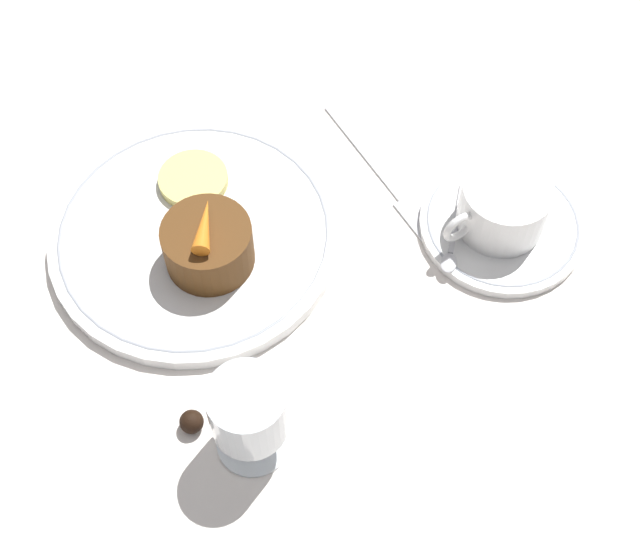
{
  "coord_description": "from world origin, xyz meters",
  "views": [
    {
      "loc": [
        0.14,
        0.46,
        0.71
      ],
      "look_at": [
        -0.07,
        0.1,
        0.04
      ],
      "focal_mm": 50.0,
      "sensor_mm": 36.0,
      "label": 1
    }
  ],
  "objects_px": {
    "coffee_cup": "(503,205)",
    "dessert_cake": "(211,244)",
    "fork": "(389,183)",
    "wine_glass": "(249,413)",
    "dinner_plate": "(195,235)"
  },
  "relations": [
    {
      "from": "dessert_cake",
      "to": "fork",
      "type": "bearing_deg",
      "value": 179.23
    },
    {
      "from": "dinner_plate",
      "to": "fork",
      "type": "distance_m",
      "value": 0.2
    },
    {
      "from": "coffee_cup",
      "to": "dessert_cake",
      "type": "distance_m",
      "value": 0.27
    },
    {
      "from": "coffee_cup",
      "to": "fork",
      "type": "bearing_deg",
      "value": -58.58
    },
    {
      "from": "wine_glass",
      "to": "dessert_cake",
      "type": "bearing_deg",
      "value": -106.78
    },
    {
      "from": "dinner_plate",
      "to": "dessert_cake",
      "type": "relative_size",
      "value": 3.35
    },
    {
      "from": "wine_glass",
      "to": "dessert_cake",
      "type": "xyz_separation_m",
      "value": [
        -0.05,
        -0.17,
        -0.02
      ]
    },
    {
      "from": "fork",
      "to": "dessert_cake",
      "type": "height_order",
      "value": "dessert_cake"
    },
    {
      "from": "coffee_cup",
      "to": "wine_glass",
      "type": "height_order",
      "value": "wine_glass"
    },
    {
      "from": "coffee_cup",
      "to": "wine_glass",
      "type": "bearing_deg",
      "value": 13.14
    },
    {
      "from": "wine_glass",
      "to": "dinner_plate",
      "type": "bearing_deg",
      "value": -103.36
    },
    {
      "from": "dinner_plate",
      "to": "dessert_cake",
      "type": "xyz_separation_m",
      "value": [
        -0.0,
        0.04,
        0.03
      ]
    },
    {
      "from": "wine_glass",
      "to": "fork",
      "type": "distance_m",
      "value": 0.31
    },
    {
      "from": "fork",
      "to": "dessert_cake",
      "type": "distance_m",
      "value": 0.2
    },
    {
      "from": "coffee_cup",
      "to": "dessert_cake",
      "type": "height_order",
      "value": "coffee_cup"
    }
  ]
}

